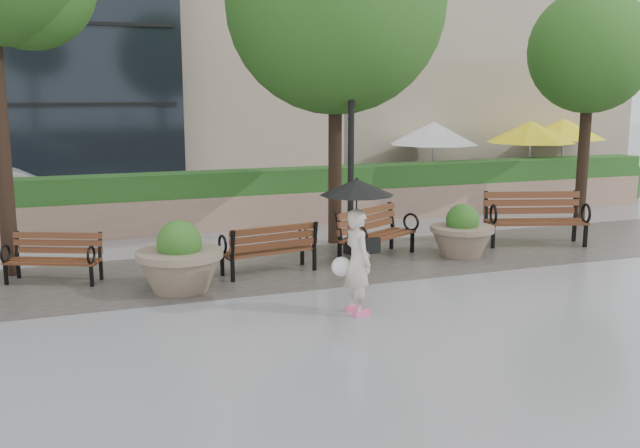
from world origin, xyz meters
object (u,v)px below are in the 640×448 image
object	(u,v)px
bench_2	(269,259)
lamppost	(351,158)
bench_4	(535,230)
car_right	(6,195)
bench_1	(54,269)
bench_3	(377,244)
planter_left	(180,264)
planter_right	(462,236)
pedestrian	(357,233)

from	to	relation	value
bench_2	lamppost	bearing A→B (deg)	-163.07
bench_4	car_right	size ratio (longest dim) A/B	0.53
bench_1	bench_3	distance (m)	5.81
planter_left	car_right	distance (m)	8.17
planter_left	planter_right	bearing A→B (deg)	5.94
bench_1	bench_4	distance (m)	9.39
planter_left	lamppost	world-z (taller)	lamppost
planter_left	bench_2	bearing A→B (deg)	19.46
planter_right	pedestrian	world-z (taller)	pedestrian
bench_3	bench_4	world-z (taller)	bench_4
bench_1	lamppost	size ratio (longest dim) A/B	0.38
bench_1	car_right	distance (m)	6.46
bench_3	pedestrian	bearing A→B (deg)	-149.25
planter_left	car_right	world-z (taller)	car_right
bench_2	bench_3	xyz separation A→B (m)	(2.26, 0.39, 0.02)
bench_1	lamppost	bearing A→B (deg)	27.07
planter_left	pedestrian	world-z (taller)	pedestrian
bench_2	planter_left	size ratio (longest dim) A/B	1.26
bench_3	lamppost	distance (m)	1.73
planter_right	bench_4	bearing A→B (deg)	10.23
bench_1	bench_2	size ratio (longest dim) A/B	0.94
planter_left	pedestrian	distance (m)	3.07
planter_right	planter_left	bearing A→B (deg)	-174.06
bench_4	bench_1	bearing A→B (deg)	-164.82
bench_4	bench_3	bearing A→B (deg)	-163.53
bench_2	pedestrian	size ratio (longest dim) A/B	0.89
bench_1	planter_right	world-z (taller)	planter_right
bench_1	bench_4	world-z (taller)	bench_4
planter_right	car_right	bearing A→B (deg)	140.26
bench_4	pedestrian	world-z (taller)	pedestrian
bench_3	bench_4	xyz separation A→B (m)	(3.58, -0.04, 0.04)
bench_4	lamppost	bearing A→B (deg)	-171.68
pedestrian	lamppost	bearing A→B (deg)	-26.58
pedestrian	bench_3	bearing A→B (deg)	-34.92
bench_1	pedestrian	world-z (taller)	pedestrian
planter_left	planter_right	distance (m)	5.56
lamppost	planter_right	bearing A→B (deg)	-26.37
planter_right	bench_2	bearing A→B (deg)	179.90
bench_3	planter_left	bearing A→B (deg)	164.55
lamppost	pedestrian	xyz separation A→B (m)	(-1.40, -3.56, -0.70)
bench_4	planter_left	size ratio (longest dim) A/B	1.56
bench_1	pedestrian	size ratio (longest dim) A/B	0.84
planter_left	planter_right	xyz separation A→B (m)	(5.53, 0.58, -0.05)
bench_1	bench_3	size ratio (longest dim) A/B	0.87
car_right	pedestrian	xyz separation A→B (m)	(5.13, -9.64, 0.51)
pedestrian	planter_right	bearing A→B (deg)	-57.25
planter_left	planter_right	size ratio (longest dim) A/B	1.12
lamppost	bench_4	bearing A→B (deg)	-8.86
bench_4	planter_left	world-z (taller)	planter_left
bench_3	bench_4	bearing A→B (deg)	-30.15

